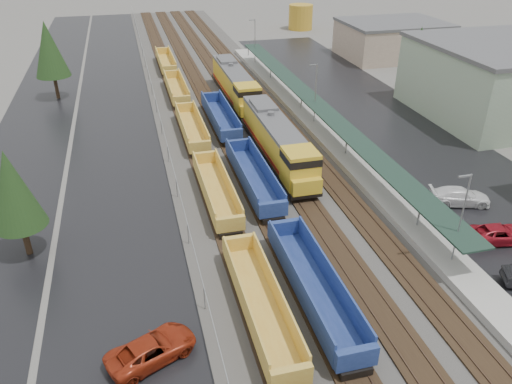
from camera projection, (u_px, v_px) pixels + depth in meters
The scene contains 18 objects.
ballast_strip at pixel (225, 107), 70.02m from camera, with size 20.00×160.00×0.08m, color #302D2B.
trackbed at pixel (225, 106), 69.96m from camera, with size 14.60×160.00×0.22m.
west_parking_lot at pixel (115, 117), 66.74m from camera, with size 10.00×160.00×0.02m, color black.
west_road at pixel (36, 123), 64.54m from camera, with size 9.00×160.00×0.02m, color black.
east_commuter_lot at pixel (381, 120), 65.75m from camera, with size 16.00×100.00×0.02m, color black.
station_platform at pixel (314, 121), 63.32m from camera, with size 3.00×80.00×8.00m.
chainlink_fence at pixel (157, 105), 65.85m from camera, with size 0.08×160.04×2.02m.
tree_west_near at pixel (13, 189), 37.01m from camera, with size 3.96×3.96×9.00m.
tree_west_far at pixel (49, 49), 69.97m from camera, with size 4.84×4.84×11.00m.
tree_east at pixel (418, 52), 71.34m from camera, with size 4.40×4.40×10.00m.
locomotive_lead at pixel (278, 141), 53.30m from camera, with size 3.12×20.54×4.65m.
locomotive_trail at pixel (235, 85), 71.05m from camera, with size 3.12×20.54×4.65m.
well_string_yellow at pixel (216, 190), 46.63m from camera, with size 2.48×109.84×2.20m.
well_string_blue at pixel (314, 286), 34.51m from camera, with size 2.64×82.56×2.34m.
storage_tank at pixel (301, 17), 116.07m from camera, with size 5.52×5.52×5.52m, color #BA8D25.
parked_car_west_c at pixel (152, 349), 30.03m from camera, with size 5.54×2.55×1.54m, color #982B13.
parked_car_east_b at pixel (499, 234), 40.97m from camera, with size 5.12×2.36×1.42m, color maroon.
parked_car_east_c at pixel (459, 196), 46.23m from camera, with size 5.56×2.26×1.61m, color white.
Camera 1 is at (-12.64, -5.92, 23.69)m, focal length 35.00 mm.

